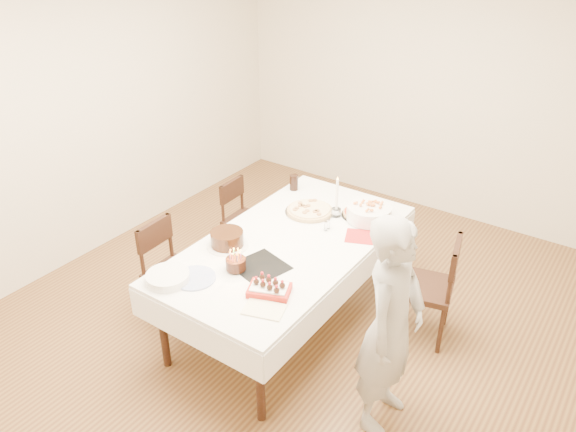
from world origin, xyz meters
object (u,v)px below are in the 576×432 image
Objects in this scene: chair_left_savory at (247,221)px; chair_left_dessert at (175,273)px; pizza_white at (310,210)px; chair_right_savory at (424,287)px; pasta_bowl at (369,213)px; strawberry_box at (269,289)px; person at (391,327)px; pizza_pepperoni at (359,213)px; cola_glass at (294,182)px; layer_cake at (227,239)px; dining_table at (288,282)px; taper_candle at (337,197)px; birthday_cake at (236,260)px.

chair_left_savory is 1.05m from chair_left_dessert.
chair_right_savory is at bearing -1.00° from pizza_white.
chair_right_savory is 0.74m from pasta_bowl.
pasta_bowl is 1.33× the size of strawberry_box.
pizza_white is at bearing -158.93° from pasta_bowl.
chair_right_savory is 0.59× the size of person.
pizza_pepperoni is 0.79× the size of pasta_bowl.
cola_glass is 1.08m from layer_cake.
chair_left_dessert reaches higher than strawberry_box.
dining_table is 6.80× the size of layer_cake.
strawberry_box is (-0.81, -0.15, 0.03)m from person.
pizza_pepperoni is (1.01, 1.15, 0.35)m from chair_left_dessert.
pizza_white is 2.94× the size of cola_glass.
chair_left_dessert is at bearing -134.29° from pasta_bowl.
person is 5.19× the size of pizza_pepperoni.
strawberry_box is at bearing -70.50° from pizza_white.
chair_left_savory is 1.19m from pizza_pepperoni.
dining_table is 0.63m from layer_cake.
pizza_white and pizza_pepperoni have the same top height.
person is at bearing -95.22° from chair_right_savory.
person is 4.80× the size of layer_cake.
pizza_white is at bearing 171.75° from chair_left_savory.
person is 4.13× the size of pasta_bowl.
pizza_white is at bearing 103.55° from dining_table.
dining_table is at bearing -117.36° from pasta_bowl.
taper_candle is (-0.15, -0.11, 0.16)m from pizza_pepperoni.
taper_candle reaches higher than layer_cake.
taper_candle is at bearing 160.16° from chair_right_savory.
pasta_bowl is at bearing 21.07° from pizza_white.
person reaches higher than dining_table.
pizza_pepperoni is 1.14m from layer_cake.
dining_table is 1.42× the size of person.
birthday_cake is at bearing -39.07° from layer_cake.
pizza_white is 2.84× the size of birthday_cake.
birthday_cake is 0.53× the size of strawberry_box.
cola_glass is at bearing -105.47° from chair_left_dessert.
person reaches higher than cola_glass.
cola_glass reaches higher than pizza_white.
layer_cake is at bearing -120.87° from pizza_pepperoni.
pizza_pepperoni is (0.36, 0.19, 0.00)m from pizza_white.
taper_candle reaches higher than dining_table.
pizza_pepperoni is (0.25, 0.67, 0.40)m from dining_table.
chair_left_savory reaches higher than dining_table.
person reaches higher than chair_left_savory.
person is at bearing -45.65° from taper_candle.
person reaches higher than pizza_white.
pizza_white is 1.15m from strawberry_box.
pizza_pepperoni reaches higher than chair_left_savory.
pizza_white is 1.00m from birthday_cake.
dining_table is 0.86m from pasta_bowl.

